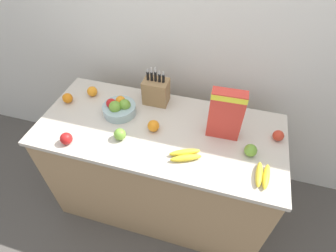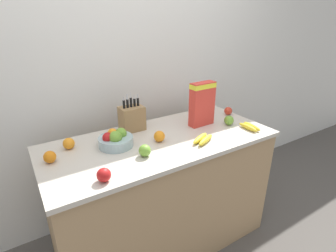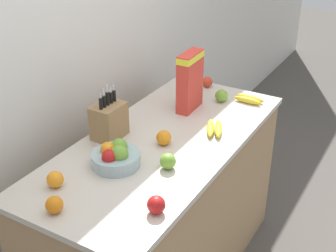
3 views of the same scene
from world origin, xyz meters
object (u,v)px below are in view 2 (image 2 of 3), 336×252
(banana_bunch_left, at_px, (203,139))
(apple_rightmost, at_px, (229,120))
(banana_bunch_right, at_px, (250,127))
(apple_front, at_px, (228,111))
(knife_block, at_px, (132,118))
(cereal_box, at_px, (202,102))
(orange_front_right, at_px, (159,136))
(apple_rear, at_px, (104,175))
(apple_leftmost, at_px, (145,151))
(fruit_bowl, at_px, (116,140))
(orange_front_left, at_px, (69,143))
(orange_mid_left, at_px, (50,157))

(banana_bunch_left, xyz_separation_m, apple_rightmost, (0.36, 0.13, 0.02))
(banana_bunch_right, height_order, apple_front, apple_front)
(knife_block, xyz_separation_m, banana_bunch_left, (0.32, -0.44, -0.07))
(banana_bunch_left, bearing_deg, cereal_box, 53.60)
(banana_bunch_right, height_order, orange_front_right, orange_front_right)
(apple_rightmost, distance_m, apple_rear, 1.11)
(knife_block, relative_size, apple_front, 4.23)
(orange_front_right, bearing_deg, apple_rightmost, -3.25)
(banana_bunch_left, xyz_separation_m, apple_leftmost, (-0.43, 0.03, 0.02))
(fruit_bowl, xyz_separation_m, orange_front_right, (0.28, -0.09, -0.01))
(banana_bunch_left, bearing_deg, apple_front, 29.78)
(knife_block, relative_size, fruit_bowl, 1.28)
(orange_front_right, bearing_deg, orange_front_left, 158.33)
(knife_block, bearing_deg, apple_rear, -127.42)
(cereal_box, bearing_deg, knife_block, 156.41)
(cereal_box, distance_m, orange_front_right, 0.46)
(banana_bunch_left, height_order, apple_front, apple_front)
(fruit_bowl, bearing_deg, orange_mid_left, 179.13)
(knife_block, height_order, orange_mid_left, knife_block)
(banana_bunch_right, bearing_deg, banana_bunch_left, 177.49)
(orange_front_right, bearing_deg, orange_mid_left, 171.73)
(apple_rightmost, distance_m, orange_front_left, 1.19)
(banana_bunch_right, bearing_deg, orange_front_right, 165.30)
(apple_rightmost, bearing_deg, apple_rear, -168.78)
(knife_block, distance_m, fruit_bowl, 0.28)
(banana_bunch_left, xyz_separation_m, orange_front_right, (-0.25, 0.16, 0.02))
(banana_bunch_left, bearing_deg, apple_rightmost, 19.28)
(fruit_bowl, xyz_separation_m, banana_bunch_left, (0.53, -0.25, -0.03))
(fruit_bowl, height_order, orange_mid_left, fruit_bowl)
(fruit_bowl, relative_size, apple_front, 3.31)
(apple_leftmost, bearing_deg, fruit_bowl, 114.47)
(fruit_bowl, xyz_separation_m, banana_bunch_right, (0.97, -0.27, -0.03))
(fruit_bowl, bearing_deg, banana_bunch_left, -25.78)
(banana_bunch_right, xyz_separation_m, apple_rear, (-1.17, -0.07, 0.02))
(apple_front, bearing_deg, cereal_box, -171.32)
(knife_block, bearing_deg, orange_front_left, -172.37)
(banana_bunch_right, distance_m, orange_front_right, 0.71)
(fruit_bowl, relative_size, orange_front_left, 3.04)
(cereal_box, relative_size, apple_rear, 4.47)
(fruit_bowl, xyz_separation_m, orange_mid_left, (-0.40, 0.01, -0.01))
(banana_bunch_left, bearing_deg, orange_mid_left, 164.36)
(fruit_bowl, height_order, orange_front_right, fruit_bowl)
(knife_block, bearing_deg, banana_bunch_right, -31.32)
(cereal_box, relative_size, apple_rightmost, 4.47)
(apple_front, distance_m, orange_mid_left, 1.45)
(apple_rightmost, relative_size, apple_rear, 1.00)
(banana_bunch_left, relative_size, apple_rightmost, 2.67)
(banana_bunch_right, relative_size, apple_rightmost, 2.36)
(apple_leftmost, bearing_deg, orange_mid_left, 155.78)
(apple_rightmost, bearing_deg, cereal_box, 146.56)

